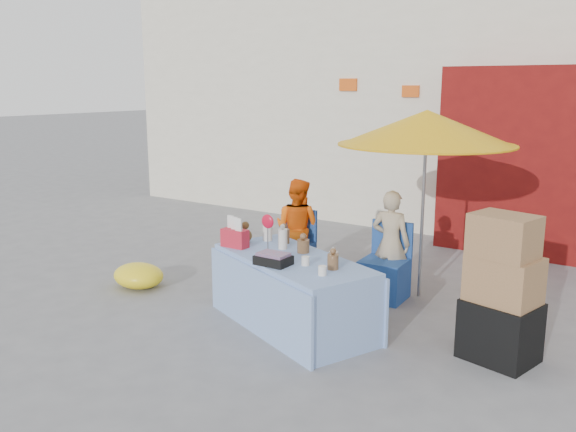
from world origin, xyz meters
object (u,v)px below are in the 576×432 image
Objects in this scene: vendor_orange at (297,228)px; box_stack at (502,294)px; market_table at (292,291)px; chair_right at (384,276)px; vendor_beige at (391,243)px; chair_left at (291,259)px; umbrella at (427,128)px.

box_stack reaches higher than vendor_orange.
box_stack is (1.91, 0.36, 0.24)m from market_table.
chair_right is (0.42, 1.24, -0.11)m from market_table.
vendor_beige is at bearing 95.87° from market_table.
market_table reaches higher than chair_left.
chair_left is 0.70× the size of vendor_beige.
vendor_orange is 0.59× the size of umbrella.
vendor_orange is at bearing 144.11° from market_table.
market_table is at bearing -59.47° from chair_left.
umbrella is (0.72, 1.52, 1.53)m from market_table.
umbrella reaches higher than box_stack.
umbrella is (1.55, 0.15, 1.27)m from vendor_orange.
umbrella is at bearing 135.85° from box_stack.
umbrella is (0.30, 0.28, 1.64)m from chair_right.
vendor_orange is 2.01m from umbrella.
chair_right is at bearing 170.46° from vendor_orange.
vendor_orange is (0.00, 0.13, 0.36)m from chair_left.
box_stack reaches higher than vendor_beige.
chair_left is at bearing 176.59° from chair_right.
box_stack reaches higher than market_table.
market_table is 2.38× the size of chair_left.
chair_left is at bearing 146.82° from market_table.
market_table is 2.38× the size of chair_right.
umbrella reaches higher than chair_right.
chair_right is at bearing 149.67° from box_stack.
umbrella is at bearing -177.88° from vendor_orange.
chair_left is 2.90m from box_stack.
chair_left is at bearing 2.72° from vendor_beige.
vendor_orange is at bearing -174.47° from umbrella.
vendor_orange reaches higher than chair_left.
vendor_beige reaches higher than chair_left.
box_stack reaches higher than chair_right.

